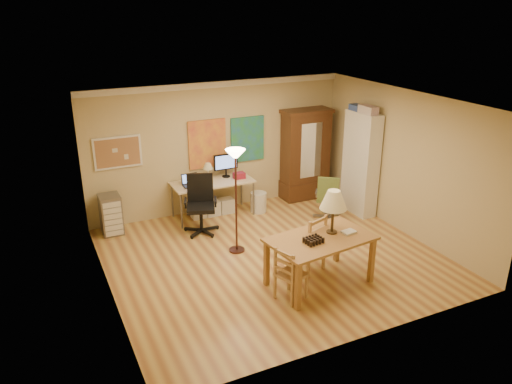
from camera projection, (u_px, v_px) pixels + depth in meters
name	position (u px, v px, depth m)	size (l,w,h in m)	color
floor	(273.00, 257.00, 8.70)	(5.50, 5.50, 0.00)	#9B6537
crown_molding	(217.00, 84.00, 9.83)	(5.50, 0.08, 0.12)	white
corkboard	(118.00, 152.00, 9.43)	(0.90, 0.04, 0.62)	#9B7249
art_panel_left	(207.00, 144.00, 10.17)	(0.80, 0.04, 1.00)	yellow
art_panel_right	(247.00, 139.00, 10.53)	(0.75, 0.04, 0.95)	teal
dining_table	(325.00, 227.00, 7.62)	(1.70, 1.15, 1.50)	olive
ladder_chair_back	(309.00, 245.00, 8.14)	(0.57, 0.56, 0.98)	tan
ladder_chair_left	(290.00, 276.00, 7.34)	(0.49, 0.50, 0.85)	tan
torchiere_lamp	(236.00, 171.00, 8.39)	(0.34, 0.34, 1.88)	#402019
computer_desk	(214.00, 194.00, 10.25)	(1.65, 0.72, 1.25)	beige
office_chair_black	(201.00, 217.00, 9.55)	(0.69, 0.69, 1.12)	black
office_chair_green	(328.00, 207.00, 10.13)	(0.61, 0.61, 0.96)	slate
drawer_cart	(111.00, 215.00, 9.47)	(0.38, 0.46, 0.77)	slate
armoire	(305.00, 160.00, 11.06)	(1.09, 0.52, 2.01)	#3B1D10
bookshelf	(361.00, 164.00, 10.22)	(0.32, 0.85, 2.12)	white
wastebin	(258.00, 202.00, 10.51)	(0.34, 0.34, 0.42)	silver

